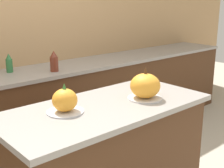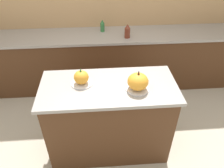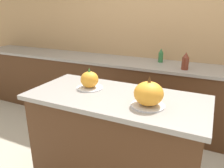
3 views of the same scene
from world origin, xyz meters
TOP-DOWN VIEW (x-y plane):
  - ground_plane at (0.00, 0.00)m, footprint 12.00×12.00m
  - wall_back at (0.00, 1.63)m, footprint 8.00×0.06m
  - kitchen_island at (0.00, 0.00)m, footprint 1.35×0.63m
  - back_counter at (0.00, 1.30)m, footprint 6.00×0.60m
  - pumpkin_cake_left at (-0.26, 0.06)m, footprint 0.22×0.22m
  - pumpkin_cake_right at (0.27, -0.07)m, footprint 0.23×0.23m
  - bottle_tall at (-0.00, 1.41)m, footprint 0.06×0.06m
  - bottle_short at (0.34, 1.17)m, footprint 0.08×0.08m

SIDE VIEW (x-z plane):
  - ground_plane at x=0.00m, z-range 0.00..0.00m
  - back_counter at x=0.00m, z-range 0.00..0.89m
  - kitchen_island at x=0.00m, z-range 0.00..0.94m
  - bottle_tall at x=0.00m, z-range 0.89..1.07m
  - bottle_short at x=0.34m, z-range 0.89..1.09m
  - pumpkin_cake_left at x=-0.26m, z-range 0.91..1.09m
  - pumpkin_cake_right at x=0.27m, z-range 0.91..1.12m
  - wall_back at x=0.00m, z-range 0.00..2.50m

